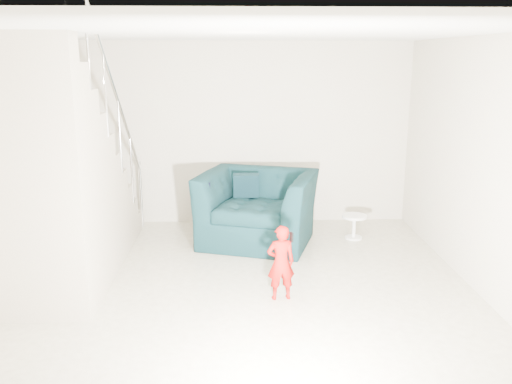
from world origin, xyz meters
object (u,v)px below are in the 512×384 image
Objects in this scene: toddler at (281,263)px; staircase at (64,200)px; armchair at (258,208)px; side_table at (354,223)px.

staircase is at bearing -22.52° from toddler.
armchair reaches higher than side_table.
toddler is 2.24m from side_table.
staircase is (-2.19, -1.24, 0.47)m from armchair.
armchair is 4.33× the size of side_table.
toddler is 2.49m from staircase.
side_table is 3.84m from staircase.
staircase is at bearing -159.77° from side_table.
toddler is at bearing -13.98° from staircase.
side_table is at bearing 20.19° from armchair.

